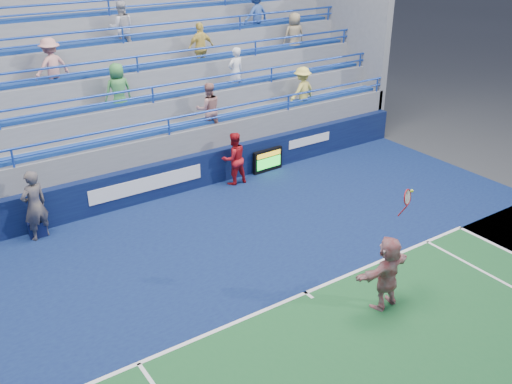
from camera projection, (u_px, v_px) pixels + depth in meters
ground at (306, 293)px, 13.01m from camera, size 120.00×120.00×0.00m
sponsor_wall at (175, 176)px, 17.63m from camera, size 18.00×0.32×1.10m
bleacher_stand at (125, 115)px, 20.02m from camera, size 18.00×5.60×6.13m
serve_speed_board at (268, 160)px, 19.20m from camera, size 1.15×0.18×0.79m
judge_chair at (36, 226)px, 15.33m from camera, size 0.49×0.49×0.80m
tennis_player at (387, 272)px, 12.24m from camera, size 1.62×0.63×2.75m
line_judge at (35, 205)px, 14.87m from camera, size 0.83×0.68×1.95m
ball_girl at (234, 159)px, 18.12m from camera, size 0.86×0.68×1.73m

